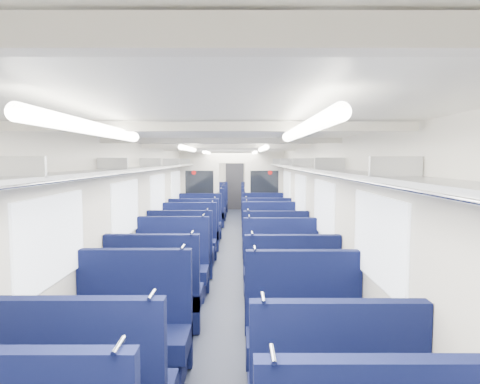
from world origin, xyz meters
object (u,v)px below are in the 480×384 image
seat_14 (189,244)px  seat_16 (195,234)px  seat_10 (172,272)px  seat_13 (275,257)px  seat_23 (258,211)px  seat_24 (211,207)px  seat_9 (291,300)px  seat_11 (281,275)px  end_door (235,186)px  seat_15 (270,243)px  seat_18 (200,226)px  seat_12 (182,256)px  seat_19 (263,225)px  seat_25 (257,207)px  seat_22 (209,211)px  seat_6 (132,338)px  seat_7 (305,340)px  seat_17 (266,233)px  bulkhead (232,192)px  seat_21 (260,215)px  seat_27 (256,204)px  seat_8 (156,299)px  seat_20 (206,215)px  seat_26 (213,203)px

seat_14 → seat_16: bearing=90.0°
seat_10 → seat_13: 1.95m
seat_23 → seat_24: 2.10m
seat_9 → seat_10: bearing=142.5°
seat_11 → seat_13: same height
end_door → seat_16: (-0.83, -8.11, -0.61)m
seat_15 → seat_18: bearing=127.2°
seat_12 → seat_19: 3.92m
seat_25 → seat_16: bearing=-106.8°
end_door → seat_9: end_door is taller
seat_23 → seat_15: bearing=-90.0°
seat_14 → seat_15: (1.66, 0.15, 0.00)m
seat_10 → seat_22: 7.75m
seat_6 → seat_11: 2.77m
seat_7 → seat_17: size_ratio=1.00×
seat_16 → seat_18: bearing=90.0°
bulkhead → seat_17: (0.83, -1.59, -0.85)m
end_door → seat_22: (-0.83, -3.63, -0.61)m
bulkhead → seat_23: (0.83, 2.61, -0.85)m
seat_19 → seat_25: bearing=90.0°
seat_21 → seat_27: bearing=90.0°
seat_17 → seat_12: bearing=-125.0°
seat_6 → seat_18: size_ratio=1.00×
seat_8 → seat_21: (1.66, 7.89, 0.00)m
seat_19 → seat_20: size_ratio=1.00×
bulkhead → seat_27: size_ratio=2.24×
seat_12 → seat_15: (1.66, 1.19, 0.00)m
seat_8 → seat_23: bearing=79.4°
seat_17 → seat_19: size_ratio=1.00×
seat_16 → seat_20: (0.00, 3.35, 0.00)m
bulkhead → seat_9: (0.83, -6.33, -0.85)m
seat_13 → seat_26: bearing=100.4°
seat_14 → seat_26: same height
seat_17 → seat_7: bearing=-90.0°
seat_12 → bulkhead: bearing=78.2°
seat_18 → seat_22: same height
seat_12 → seat_25: bearing=77.8°
seat_20 → seat_11: bearing=-76.2°
seat_15 → seat_21: size_ratio=1.00×
seat_12 → end_door: bearing=85.4°
seat_9 → seat_13: 2.29m
seat_12 → seat_9: bearing=-54.9°
seat_12 → seat_25: 7.86m
seat_8 → seat_27: bearing=81.5°
seat_15 → seat_6: bearing=-109.7°
seat_10 → seat_21: (1.66, 6.65, 0.00)m
seat_12 → seat_23: (1.66, 6.57, 0.00)m
seat_27 → seat_10: bearing=-99.5°
seat_21 → seat_20: bearing=-178.8°
bulkhead → seat_24: size_ratio=2.24×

